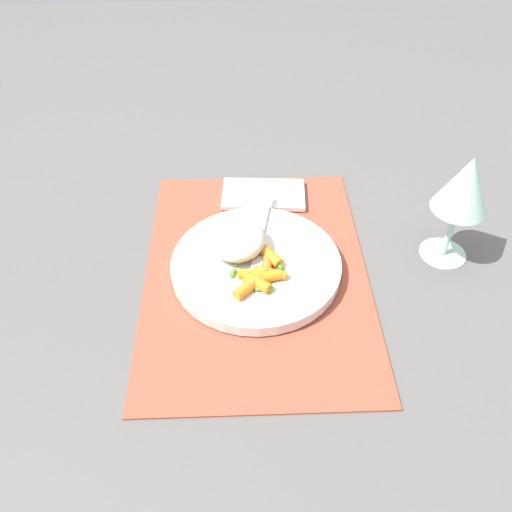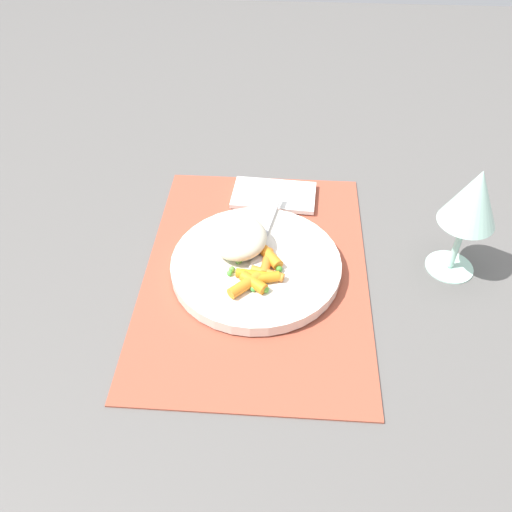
# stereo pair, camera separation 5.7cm
# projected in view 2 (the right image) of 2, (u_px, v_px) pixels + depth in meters

# --- Properties ---
(ground_plane) EXTENTS (2.40, 2.40, 0.00)m
(ground_plane) POSITION_uv_depth(u_px,v_px,m) (256.00, 272.00, 0.80)
(ground_plane) COLOR #565451
(placemat) EXTENTS (0.48, 0.34, 0.01)m
(placemat) POSITION_uv_depth(u_px,v_px,m) (256.00, 271.00, 0.80)
(placemat) COLOR #9E4733
(placemat) RESTS_ON ground_plane
(plate) EXTENTS (0.26, 0.26, 0.02)m
(plate) POSITION_uv_depth(u_px,v_px,m) (256.00, 265.00, 0.79)
(plate) COLOR silver
(plate) RESTS_ON placemat
(rice_mound) EXTENTS (0.09, 0.09, 0.04)m
(rice_mound) POSITION_uv_depth(u_px,v_px,m) (238.00, 238.00, 0.79)
(rice_mound) COLOR beige
(rice_mound) RESTS_ON plate
(carrot_portion) EXTENTS (0.10, 0.08, 0.02)m
(carrot_portion) POSITION_uv_depth(u_px,v_px,m) (260.00, 274.00, 0.76)
(carrot_portion) COLOR orange
(carrot_portion) RESTS_ON plate
(pea_scatter) EXTENTS (0.07, 0.08, 0.01)m
(pea_scatter) POSITION_uv_depth(u_px,v_px,m) (251.00, 272.00, 0.76)
(pea_scatter) COLOR #41922E
(pea_scatter) RESTS_ON plate
(fork) EXTENTS (0.20, 0.05, 0.01)m
(fork) POSITION_uv_depth(u_px,v_px,m) (262.00, 242.00, 0.81)
(fork) COLOR beige
(fork) RESTS_ON plate
(wine_glass) EXTENTS (0.08, 0.08, 0.18)m
(wine_glass) POSITION_uv_depth(u_px,v_px,m) (473.00, 201.00, 0.72)
(wine_glass) COLOR #B2E0CC
(wine_glass) RESTS_ON ground_plane
(napkin) EXTENTS (0.09, 0.15, 0.01)m
(napkin) POSITION_uv_depth(u_px,v_px,m) (274.00, 195.00, 0.93)
(napkin) COLOR white
(napkin) RESTS_ON placemat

